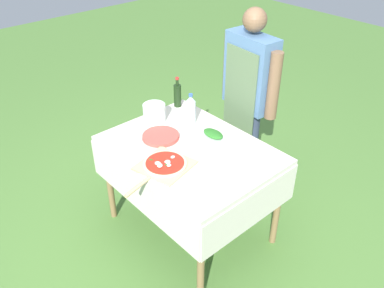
{
  "coord_description": "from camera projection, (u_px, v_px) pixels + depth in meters",
  "views": [
    {
      "loc": [
        1.73,
        -1.52,
        2.32
      ],
      "look_at": [
        0.02,
        0.0,
        0.8
      ],
      "focal_mm": 38.0,
      "sensor_mm": 36.0,
      "label": 1
    }
  ],
  "objects": [
    {
      "name": "herb_container",
      "position": [
        213.0,
        134.0,
        2.88
      ],
      "size": [
        0.2,
        0.12,
        0.05
      ],
      "rotation": [
        0.0,
        0.0,
        0.01
      ],
      "color": "silver",
      "rests_on": "prep_table"
    },
    {
      "name": "mixing_tub",
      "position": [
        154.0,
        113.0,
        3.05
      ],
      "size": [
        0.17,
        0.17,
        0.13
      ],
      "primitive_type": "cylinder",
      "color": "silver",
      "rests_on": "prep_table"
    },
    {
      "name": "prep_table",
      "position": [
        190.0,
        159.0,
        2.83
      ],
      "size": [
        1.17,
        0.88,
        0.76
      ],
      "color": "beige",
      "rests_on": "ground"
    },
    {
      "name": "plate_stack",
      "position": [
        161.0,
        136.0,
        2.88
      ],
      "size": [
        0.26,
        0.26,
        0.02
      ],
      "color": "#DB4C42",
      "rests_on": "prep_table"
    },
    {
      "name": "person_cook",
      "position": [
        249.0,
        90.0,
        3.18
      ],
      "size": [
        0.58,
        0.22,
        1.55
      ],
      "rotation": [
        0.0,
        0.0,
        3.05
      ],
      "color": "#333D56",
      "rests_on": "ground"
    },
    {
      "name": "oil_bottle",
      "position": [
        177.0,
        95.0,
        3.23
      ],
      "size": [
        0.06,
        0.06,
        0.25
      ],
      "color": "black",
      "rests_on": "prep_table"
    },
    {
      "name": "water_bottle",
      "position": [
        191.0,
        110.0,
        2.99
      ],
      "size": [
        0.07,
        0.07,
        0.24
      ],
      "color": "silver",
      "rests_on": "prep_table"
    },
    {
      "name": "pizza_on_peel",
      "position": [
        164.0,
        165.0,
        2.59
      ],
      "size": [
        0.37,
        0.55,
        0.05
      ],
      "rotation": [
        0.0,
        0.0,
        0.23
      ],
      "color": "#D1B27F",
      "rests_on": "prep_table"
    },
    {
      "name": "ground_plane",
      "position": [
        190.0,
        228.0,
        3.2
      ],
      "size": [
        12.0,
        12.0,
        0.0
      ],
      "primitive_type": "plane",
      "color": "#517F38"
    }
  ]
}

